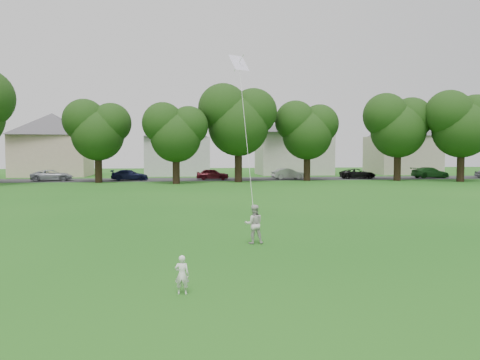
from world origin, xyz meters
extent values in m
plane|color=#175112|center=(0.00, 0.00, 0.00)|extent=(160.00, 160.00, 0.00)
cube|color=#2D2D30|center=(0.00, 42.00, 0.01)|extent=(90.00, 7.00, 0.01)
imported|color=white|center=(0.07, -1.29, 0.43)|extent=(0.35, 0.26, 0.87)
imported|color=beige|center=(2.56, 4.11, 0.67)|extent=(0.66, 0.52, 1.33)
plane|color=white|center=(2.61, 8.38, 6.88)|extent=(1.05, 0.90, 0.70)
cylinder|color=white|center=(2.58, 6.25, 3.92)|extent=(0.01, 0.01, 7.30)
cylinder|color=black|center=(-7.96, 37.62, 1.64)|extent=(0.72, 0.72, 3.29)
cylinder|color=black|center=(-0.11, 34.79, 1.55)|extent=(0.70, 0.70, 3.09)
cylinder|color=black|center=(6.31, 36.86, 1.98)|extent=(0.78, 0.78, 3.95)
cylinder|color=black|center=(13.96, 37.86, 1.68)|extent=(0.73, 0.73, 3.36)
cylinder|color=black|center=(23.76, 36.69, 1.84)|extent=(0.75, 0.75, 3.67)
cylinder|color=black|center=(29.55, 34.16, 1.86)|extent=(0.76, 0.76, 3.71)
imported|color=#9496A2|center=(-13.37, 41.00, 0.61)|extent=(4.54, 2.55, 1.20)
imported|color=#111638|center=(-5.21, 41.00, 0.59)|extent=(4.08, 1.81, 1.16)
imported|color=#4D0F17|center=(3.94, 41.00, 0.63)|extent=(3.80, 1.95, 1.24)
imported|color=#AEAEAE|center=(12.64, 41.00, 0.63)|extent=(3.84, 1.62, 1.23)
imported|color=black|center=(21.00, 41.00, 0.58)|extent=(4.24, 2.15, 1.15)
imported|color=#1B521B|center=(30.09, 41.00, 0.66)|extent=(4.50, 1.92, 1.29)
cube|color=beige|center=(-16.00, 52.00, 2.62)|extent=(9.08, 7.67, 5.25)
pyramid|color=#4C494E|center=(-16.00, 52.00, 8.13)|extent=(13.10, 13.10, 2.89)
cube|color=silver|center=(0.00, 52.00, 2.54)|extent=(8.30, 7.54, 5.08)
pyramid|color=#4C494E|center=(0.00, 52.00, 7.87)|extent=(11.97, 11.97, 2.79)
cube|color=beige|center=(16.00, 52.00, 2.86)|extent=(9.71, 6.99, 5.72)
pyramid|color=#4C494E|center=(16.00, 52.00, 8.86)|extent=(14.01, 14.01, 3.14)
cube|color=#BDB29D|center=(32.00, 52.00, 2.68)|extent=(8.75, 7.44, 5.37)
pyramid|color=#4C494E|center=(32.00, 52.00, 8.32)|extent=(12.63, 12.63, 2.95)
camera|label=1|loc=(-0.01, -11.43, 3.11)|focal=35.00mm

